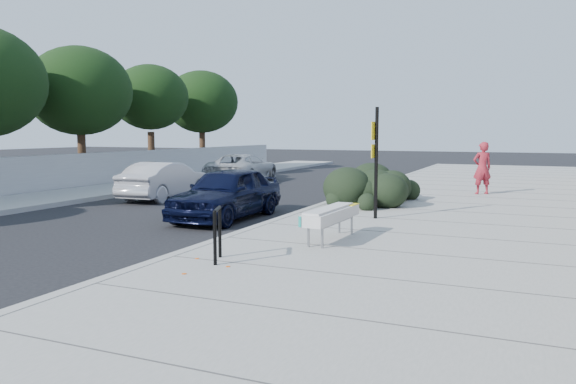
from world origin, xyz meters
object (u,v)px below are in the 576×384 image
pedestrian (482,168)px  suv_silver (242,168)px  sign_post (376,156)px  bike_rack (217,229)px  wagon_silver (165,180)px  bench (331,215)px  sedan_navy (227,193)px

pedestrian → suv_silver: bearing=-41.7°
pedestrian → sign_post: bearing=43.9°
bike_rack → pedestrian: 13.46m
wagon_silver → pedestrian: size_ratio=2.14×
bike_rack → suv_silver: 17.15m
bench → bike_rack: bike_rack is taller
sign_post → sedan_navy: 4.20m
bike_rack → sedan_navy: 5.76m
bench → wagon_silver: size_ratio=0.55×
suv_silver → pedestrian: 11.29m
bike_rack → pedestrian: (3.33, 13.03, 0.38)m
wagon_silver → suv_silver: bearing=-86.4°
sign_post → bike_rack: bearing=-86.7°
wagon_silver → suv_silver: 7.13m
bench → sedan_navy: size_ratio=0.52×
bench → bike_rack: bearing=-112.0°
suv_silver → bike_rack: bearing=110.1°
wagon_silver → bench: bearing=143.6°
bench → sign_post: size_ratio=0.77×
sedan_navy → pedestrian: (6.06, 7.95, 0.37)m
sign_post → bench: bearing=-75.7°
bench → suv_silver: bearing=127.8°
sign_post → pedestrian: (2.06, 7.17, -0.68)m
bench → pedestrian: bearing=81.2°
pedestrian → bike_rack: bearing=45.6°
sign_post → sedan_navy: (-3.99, -0.78, -1.05)m
bike_rack → wagon_silver: bearing=108.1°
bench → bike_rack: (-1.20, -2.60, 0.04)m
bench → suv_silver: (-8.92, 12.72, -0.00)m
bike_rack → sign_post: sign_post is taller
wagon_silver → pedestrian: (10.36, 4.81, 0.43)m
sign_post → pedestrian: 7.50m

